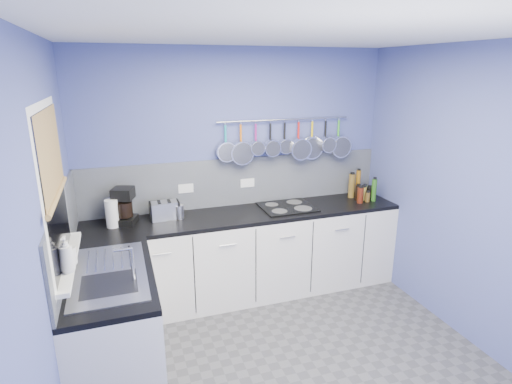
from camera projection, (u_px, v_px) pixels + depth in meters
floor at (292, 367)px, 3.30m from camera, size 3.20×3.00×0.02m
ceiling at (302, 31)px, 2.58m from camera, size 3.20×3.00×0.02m
wall_back at (237, 172)px, 4.31m from camera, size 3.20×0.02×2.50m
wall_front at (458, 351)px, 1.57m from camera, size 3.20×0.02×2.50m
wall_left at (48, 250)px, 2.45m from camera, size 0.02×3.00×2.50m
wall_right at (473, 198)px, 3.44m from camera, size 0.02×3.00×2.50m
backsplash_back at (238, 182)px, 4.32m from camera, size 3.20×0.02×0.50m
backsplash_left at (64, 230)px, 3.03m from camera, size 0.02×1.80×0.50m
cabinet_run_back at (247, 256)px, 4.27m from camera, size 3.20×0.60×0.86m
worktop_back at (246, 215)px, 4.14m from camera, size 3.20×0.60×0.04m
cabinet_run_left at (116, 330)px, 3.05m from camera, size 0.60×1.20×0.86m
worktop_left at (110, 275)px, 2.92m from camera, size 0.60×1.20×0.04m
window_frame at (54, 188)px, 2.65m from camera, size 0.01×1.00×1.10m
window_glass at (55, 188)px, 2.65m from camera, size 0.01×0.90×1.00m
bamboo_blind at (51, 154)px, 2.58m from camera, size 0.01×0.90×0.55m
window_sill at (68, 261)px, 2.80m from camera, size 0.10×0.98×0.03m
sink_unit at (109, 272)px, 2.91m from camera, size 0.50×0.95×0.01m
mixer_tap at (132, 264)px, 2.76m from camera, size 0.12×0.08×0.26m
socket_left at (186, 188)px, 4.15m from camera, size 0.15×0.01×0.09m
socket_right at (247, 183)px, 4.35m from camera, size 0.15×0.01×0.09m
pot_rail at (285, 120)px, 4.26m from camera, size 1.45×0.02×0.02m
soap_bottle_a at (66, 254)px, 2.58m from camera, size 0.11×0.11×0.24m
soap_bottle_b at (68, 253)px, 2.67m from camera, size 0.10×0.10×0.17m
paper_towel at (112, 214)px, 3.73m from camera, size 0.13×0.13×0.26m
coffee_maker at (124, 206)px, 3.80m from camera, size 0.25×0.26×0.34m
toaster at (165, 210)px, 3.95m from camera, size 0.27×0.17×0.17m
canister at (179, 212)px, 3.96m from camera, size 0.11×0.11×0.13m
hob at (287, 207)px, 4.29m from camera, size 0.54×0.47×0.01m
pan_0 at (226, 142)px, 4.11m from camera, size 0.20×0.08×0.39m
pan_1 at (241, 143)px, 4.17m from camera, size 0.24×0.09×0.43m
pan_2 at (256, 138)px, 4.20m from camera, size 0.15×0.10×0.34m
pan_3 at (270, 138)px, 4.26m from camera, size 0.18×0.11×0.37m
pan_4 at (285, 137)px, 4.30m from camera, size 0.16×0.08×0.35m
pan_5 at (298, 139)px, 4.36m from camera, size 0.23×0.12×0.42m
pan_6 at (312, 139)px, 4.41m from camera, size 0.25×0.05×0.44m
pan_7 at (325, 135)px, 4.45m from camera, size 0.17×0.13×0.36m
pan_8 at (338, 137)px, 4.51m from camera, size 0.24×0.12×0.43m
condiment_0 at (364, 191)px, 4.66m from camera, size 0.06×0.06×0.12m
condiment_1 at (358, 183)px, 4.63m from camera, size 0.05×0.05×0.30m
condiment_2 at (352, 186)px, 4.60m from camera, size 0.07×0.07×0.27m
condiment_3 at (369, 193)px, 4.57m from camera, size 0.07×0.07×0.13m
condiment_4 at (363, 193)px, 4.53m from camera, size 0.06×0.06×0.14m
condiment_5 at (358, 193)px, 4.51m from camera, size 0.06×0.06×0.16m
condiment_6 at (374, 190)px, 4.48m from camera, size 0.05×0.05×0.24m
condiment_7 at (367, 197)px, 4.47m from camera, size 0.05×0.05×0.10m
condiment_8 at (360, 195)px, 4.42m from camera, size 0.07×0.07×0.17m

